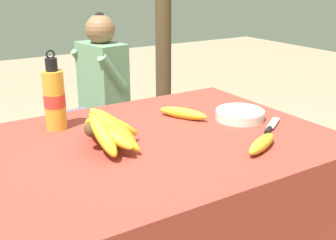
{
  "coord_description": "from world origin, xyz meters",
  "views": [
    {
      "loc": [
        -0.64,
        -1.23,
        1.34
      ],
      "look_at": [
        0.16,
        0.05,
        0.82
      ],
      "focal_mm": 45.0,
      "sensor_mm": 36.0,
      "label": 1
    }
  ],
  "objects_px": {
    "banana_bunch_ripe": "(105,126)",
    "wooden_bench": "(46,133)",
    "loose_banana_side": "(183,113)",
    "loose_banana_front": "(262,144)",
    "water_bottle": "(54,98)",
    "knife": "(270,127)",
    "seated_vendor": "(97,85)",
    "serving_bowl": "(239,114)"
  },
  "relations": [
    {
      "from": "serving_bowl",
      "to": "loose_banana_front",
      "type": "relative_size",
      "value": 1.03
    },
    {
      "from": "serving_bowl",
      "to": "water_bottle",
      "type": "xyz_separation_m",
      "value": [
        -0.67,
        0.29,
        0.1
      ]
    },
    {
      "from": "loose_banana_front",
      "to": "knife",
      "type": "relative_size",
      "value": 1.16
    },
    {
      "from": "serving_bowl",
      "to": "knife",
      "type": "xyz_separation_m",
      "value": [
        0.02,
        -0.16,
        -0.01
      ]
    },
    {
      "from": "serving_bowl",
      "to": "loose_banana_front",
      "type": "height_order",
      "value": "loose_banana_front"
    },
    {
      "from": "water_bottle",
      "to": "banana_bunch_ripe",
      "type": "bearing_deg",
      "value": -73.24
    },
    {
      "from": "banana_bunch_ripe",
      "to": "knife",
      "type": "xyz_separation_m",
      "value": [
        0.6,
        -0.17,
        -0.07
      ]
    },
    {
      "from": "loose_banana_front",
      "to": "loose_banana_side",
      "type": "bearing_deg",
      "value": 95.82
    },
    {
      "from": "wooden_bench",
      "to": "seated_vendor",
      "type": "bearing_deg",
      "value": -6.35
    },
    {
      "from": "banana_bunch_ripe",
      "to": "water_bottle",
      "type": "height_order",
      "value": "water_bottle"
    },
    {
      "from": "water_bottle",
      "to": "seated_vendor",
      "type": "xyz_separation_m",
      "value": [
        0.59,
        1.02,
        -0.25
      ]
    },
    {
      "from": "water_bottle",
      "to": "loose_banana_front",
      "type": "xyz_separation_m",
      "value": [
        0.52,
        -0.58,
        -0.1
      ]
    },
    {
      "from": "wooden_bench",
      "to": "seated_vendor",
      "type": "distance_m",
      "value": 0.45
    },
    {
      "from": "knife",
      "to": "banana_bunch_ripe",
      "type": "bearing_deg",
      "value": 130.93
    },
    {
      "from": "water_bottle",
      "to": "seated_vendor",
      "type": "bearing_deg",
      "value": 59.87
    },
    {
      "from": "serving_bowl",
      "to": "wooden_bench",
      "type": "xyz_separation_m",
      "value": [
        -0.43,
        1.35,
        -0.43
      ]
    },
    {
      "from": "banana_bunch_ripe",
      "to": "serving_bowl",
      "type": "height_order",
      "value": "banana_bunch_ripe"
    },
    {
      "from": "loose_banana_side",
      "to": "seated_vendor",
      "type": "relative_size",
      "value": 0.19
    },
    {
      "from": "serving_bowl",
      "to": "loose_banana_front",
      "type": "distance_m",
      "value": 0.32
    },
    {
      "from": "wooden_bench",
      "to": "seated_vendor",
      "type": "relative_size",
      "value": 1.64
    },
    {
      "from": "loose_banana_front",
      "to": "wooden_bench",
      "type": "xyz_separation_m",
      "value": [
        -0.28,
        1.64,
        -0.43
      ]
    },
    {
      "from": "loose_banana_front",
      "to": "banana_bunch_ripe",
      "type": "bearing_deg",
      "value": 145.53
    },
    {
      "from": "banana_bunch_ripe",
      "to": "loose_banana_side",
      "type": "xyz_separation_m",
      "value": [
        0.4,
        0.11,
        -0.05
      ]
    },
    {
      "from": "banana_bunch_ripe",
      "to": "loose_banana_front",
      "type": "bearing_deg",
      "value": -34.47
    },
    {
      "from": "banana_bunch_ripe",
      "to": "water_bottle",
      "type": "distance_m",
      "value": 0.29
    },
    {
      "from": "banana_bunch_ripe",
      "to": "wooden_bench",
      "type": "distance_m",
      "value": 1.43
    },
    {
      "from": "banana_bunch_ripe",
      "to": "seated_vendor",
      "type": "height_order",
      "value": "seated_vendor"
    },
    {
      "from": "banana_bunch_ripe",
      "to": "seated_vendor",
      "type": "relative_size",
      "value": 0.3
    },
    {
      "from": "banana_bunch_ripe",
      "to": "loose_banana_side",
      "type": "relative_size",
      "value": 1.58
    },
    {
      "from": "knife",
      "to": "seated_vendor",
      "type": "height_order",
      "value": "seated_vendor"
    },
    {
      "from": "knife",
      "to": "wooden_bench",
      "type": "height_order",
      "value": "knife"
    },
    {
      "from": "loose_banana_front",
      "to": "wooden_bench",
      "type": "height_order",
      "value": "loose_banana_front"
    },
    {
      "from": "banana_bunch_ripe",
      "to": "wooden_bench",
      "type": "relative_size",
      "value": 0.18
    },
    {
      "from": "banana_bunch_ripe",
      "to": "water_bottle",
      "type": "relative_size",
      "value": 1.09
    },
    {
      "from": "loose_banana_side",
      "to": "water_bottle",
      "type": "bearing_deg",
      "value": 161.33
    },
    {
      "from": "serving_bowl",
      "to": "knife",
      "type": "height_order",
      "value": "serving_bowl"
    },
    {
      "from": "knife",
      "to": "wooden_bench",
      "type": "xyz_separation_m",
      "value": [
        -0.45,
        1.51,
        -0.42
      ]
    },
    {
      "from": "loose_banana_side",
      "to": "wooden_bench",
      "type": "height_order",
      "value": "loose_banana_side"
    },
    {
      "from": "water_bottle",
      "to": "seated_vendor",
      "type": "relative_size",
      "value": 0.27
    },
    {
      "from": "loose_banana_front",
      "to": "loose_banana_side",
      "type": "distance_m",
      "value": 0.42
    },
    {
      "from": "banana_bunch_ripe",
      "to": "water_bottle",
      "type": "xyz_separation_m",
      "value": [
        -0.08,
        0.28,
        0.04
      ]
    },
    {
      "from": "water_bottle",
      "to": "knife",
      "type": "bearing_deg",
      "value": -33.23
    }
  ]
}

